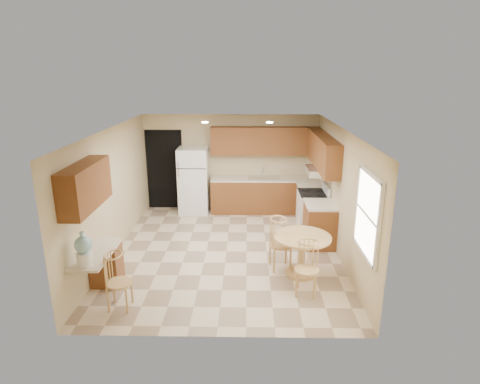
{
  "coord_description": "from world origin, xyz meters",
  "views": [
    {
      "loc": [
        0.41,
        -7.5,
        3.57
      ],
      "look_at": [
        0.28,
        0.3,
        1.19
      ],
      "focal_mm": 30.0,
      "sensor_mm": 36.0,
      "label": 1
    }
  ],
  "objects_px": {
    "refrigerator": "(194,181)",
    "water_crock": "(84,250)",
    "chair_desk": "(117,279)",
    "dining_table": "(302,250)",
    "chair_table_a": "(281,241)",
    "stove": "(313,211)",
    "chair_table_b": "(308,266)"
  },
  "relations": [
    {
      "from": "stove",
      "to": "water_crock",
      "type": "distance_m",
      "value": 5.16
    },
    {
      "from": "dining_table",
      "to": "chair_table_b",
      "type": "bearing_deg",
      "value": -90.0
    },
    {
      "from": "stove",
      "to": "dining_table",
      "type": "bearing_deg",
      "value": -103.9
    },
    {
      "from": "refrigerator",
      "to": "chair_desk",
      "type": "distance_m",
      "value": 4.59
    },
    {
      "from": "chair_table_a",
      "to": "refrigerator",
      "type": "bearing_deg",
      "value": -158.2
    },
    {
      "from": "refrigerator",
      "to": "chair_table_a",
      "type": "relative_size",
      "value": 1.73
    },
    {
      "from": "stove",
      "to": "water_crock",
      "type": "height_order",
      "value": "water_crock"
    },
    {
      "from": "dining_table",
      "to": "chair_table_b",
      "type": "relative_size",
      "value": 1.12
    },
    {
      "from": "refrigerator",
      "to": "stove",
      "type": "height_order",
      "value": "refrigerator"
    },
    {
      "from": "refrigerator",
      "to": "water_crock",
      "type": "height_order",
      "value": "refrigerator"
    },
    {
      "from": "dining_table",
      "to": "water_crock",
      "type": "distance_m",
      "value": 3.63
    },
    {
      "from": "chair_desk",
      "to": "dining_table",
      "type": "bearing_deg",
      "value": 112.37
    },
    {
      "from": "dining_table",
      "to": "chair_desk",
      "type": "bearing_deg",
      "value": -157.96
    },
    {
      "from": "dining_table",
      "to": "water_crock",
      "type": "relative_size",
      "value": 1.92
    },
    {
      "from": "refrigerator",
      "to": "chair_table_a",
      "type": "height_order",
      "value": "refrigerator"
    },
    {
      "from": "refrigerator",
      "to": "stove",
      "type": "distance_m",
      "value": 3.15
    },
    {
      "from": "dining_table",
      "to": "chair_table_a",
      "type": "xyz_separation_m",
      "value": [
        -0.36,
        0.16,
        0.1
      ]
    },
    {
      "from": "chair_table_a",
      "to": "water_crock",
      "type": "distance_m",
      "value": 3.35
    },
    {
      "from": "refrigerator",
      "to": "dining_table",
      "type": "bearing_deg",
      "value": -54.88
    },
    {
      "from": "chair_table_a",
      "to": "water_crock",
      "type": "relative_size",
      "value": 1.83
    },
    {
      "from": "chair_table_a",
      "to": "water_crock",
      "type": "bearing_deg",
      "value": -76.51
    },
    {
      "from": "stove",
      "to": "dining_table",
      "type": "relative_size",
      "value": 1.06
    },
    {
      "from": "dining_table",
      "to": "chair_desk",
      "type": "relative_size",
      "value": 1.13
    },
    {
      "from": "chair_table_b",
      "to": "chair_desk",
      "type": "relative_size",
      "value": 1.01
    },
    {
      "from": "refrigerator",
      "to": "chair_table_a",
      "type": "bearing_deg",
      "value": -58.0
    },
    {
      "from": "stove",
      "to": "refrigerator",
      "type": "bearing_deg",
      "value": 157.01
    },
    {
      "from": "dining_table",
      "to": "chair_table_b",
      "type": "height_order",
      "value": "chair_table_b"
    },
    {
      "from": "chair_table_a",
      "to": "stove",
      "type": "bearing_deg",
      "value": 145.57
    },
    {
      "from": "stove",
      "to": "chair_table_a",
      "type": "distance_m",
      "value": 2.16
    },
    {
      "from": "stove",
      "to": "chair_table_b",
      "type": "distance_m",
      "value": 2.91
    },
    {
      "from": "chair_table_a",
      "to": "chair_desk",
      "type": "bearing_deg",
      "value": -72.66
    },
    {
      "from": "stove",
      "to": "chair_desk",
      "type": "bearing_deg",
      "value": -136.34
    }
  ]
}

